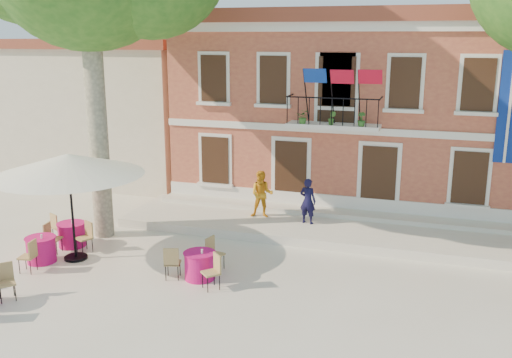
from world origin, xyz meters
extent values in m
plane|color=beige|center=(0.00, 0.00, 0.00)|extent=(90.00, 90.00, 0.00)
cube|color=#C16845|center=(2.00, 10.00, 3.50)|extent=(13.00, 8.00, 7.00)
cube|color=brown|center=(2.00, 10.00, 7.25)|extent=(13.50, 8.50, 0.50)
cube|color=silver|center=(2.00, 6.05, 6.85)|extent=(13.30, 0.35, 0.35)
cube|color=silver|center=(2.00, 5.55, 3.50)|extent=(3.20, 0.90, 0.15)
cube|color=black|center=(2.00, 5.15, 4.50)|extent=(3.20, 0.04, 0.04)
cube|color=navy|center=(7.60, 5.94, 4.30)|extent=(0.70, 0.05, 3.60)
cube|color=navy|center=(1.10, 4.80, 5.25)|extent=(0.76, 0.27, 0.47)
cube|color=#B60C26|center=(2.00, 4.80, 5.25)|extent=(0.76, 0.29, 0.47)
cube|color=#B60C26|center=(2.90, 4.80, 5.25)|extent=(0.76, 0.27, 0.47)
imported|color=#26591E|center=(1.00, 5.25, 3.82)|extent=(0.43, 0.37, 0.48)
imported|color=#26591E|center=(2.00, 5.25, 3.82)|extent=(0.26, 0.21, 0.48)
imported|color=#26591E|center=(3.00, 5.25, 3.82)|extent=(0.27, 0.27, 0.48)
cube|color=beige|center=(-9.50, 11.00, 3.00)|extent=(9.00, 9.00, 6.00)
cube|color=brown|center=(-9.50, 11.00, 6.20)|extent=(9.40, 9.40, 0.40)
cube|color=silver|center=(2.00, 4.40, 0.15)|extent=(14.00, 3.40, 0.30)
cylinder|color=#A59E84|center=(-4.98, 1.83, 3.91)|extent=(0.64, 0.64, 7.81)
cylinder|color=black|center=(-4.64, -0.28, 0.04)|extent=(0.69, 0.69, 0.08)
cylinder|color=black|center=(-4.64, -0.28, 1.43)|extent=(0.07, 0.07, 2.86)
cone|color=white|center=(-4.64, -0.28, 2.92)|extent=(4.35, 4.35, 0.63)
imported|color=black|center=(1.44, 4.30, 1.09)|extent=(0.63, 0.47, 1.57)
imported|color=orange|center=(-0.25, 4.47, 1.14)|extent=(0.93, 0.79, 1.67)
cube|color=tan|center=(-4.63, -3.18, 0.47)|extent=(0.59, 0.59, 0.95)
cylinder|color=#CC1365|center=(-5.45, -0.79, 0.38)|extent=(0.84, 0.84, 0.75)
cylinder|color=#CC1365|center=(-5.45, -0.79, 0.76)|extent=(0.90, 0.90, 0.02)
cube|color=tan|center=(-5.34, -1.54, 0.47)|extent=(0.48, 0.48, 0.95)
cube|color=tan|center=(-5.57, -0.05, 0.47)|extent=(0.48, 0.48, 0.95)
cylinder|color=#CC1365|center=(-5.39, 0.61, 0.38)|extent=(0.84, 0.84, 0.75)
cylinder|color=#CC1365|center=(-5.39, 0.61, 0.76)|extent=(0.90, 0.90, 0.02)
cube|color=tan|center=(-4.71, 0.29, 0.47)|extent=(0.56, 0.56, 0.95)
cube|color=tan|center=(-6.07, 0.93, 0.47)|extent=(0.56, 0.56, 0.95)
cylinder|color=#CC1365|center=(-0.50, -0.46, 0.38)|extent=(0.84, 0.84, 0.75)
cylinder|color=#CC1365|center=(-0.50, -0.46, 0.76)|extent=(0.90, 0.90, 0.02)
cube|color=tan|center=(-1.22, -0.67, 0.47)|extent=(0.52, 0.52, 0.95)
cube|color=tan|center=(0.04, -0.98, 0.47)|extent=(0.59, 0.59, 0.95)
cube|color=tan|center=(-0.32, 0.27, 0.47)|extent=(0.51, 0.51, 0.95)
camera|label=1|loc=(5.48, -13.91, 6.53)|focal=40.00mm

